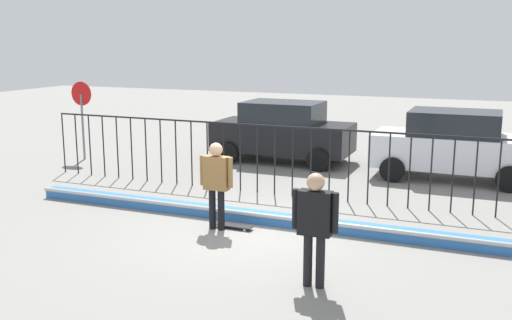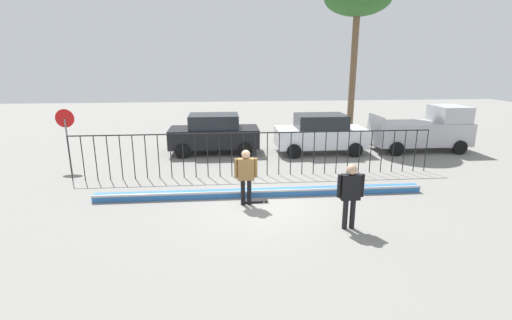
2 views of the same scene
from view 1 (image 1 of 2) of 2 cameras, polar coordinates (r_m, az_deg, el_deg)
ground_plane at (r=11.85m, az=-1.27°, el=-7.02°), size 60.00×60.00×0.00m
bowl_coping_ledge at (r=12.43m, az=0.05°, el=-5.54°), size 11.00×0.41×0.27m
perimeter_fence at (r=14.29m, az=3.59°, el=0.65°), size 14.04×0.04×1.74m
skateboarder at (r=11.77m, az=-3.88°, el=-1.75°), size 0.72×0.27×1.79m
skateboard at (r=12.05m, az=-2.16°, el=-6.41°), size 0.80×0.20×0.07m
camera_operator at (r=9.04m, az=5.75°, el=-5.78°), size 0.73×0.28×1.82m
parked_car_black at (r=18.50m, az=2.62°, el=2.83°), size 4.30×2.12×1.90m
parked_car_white at (r=16.97m, az=18.64°, el=1.44°), size 4.30×2.12×1.90m
stop_sign at (r=19.54m, az=-16.56°, el=4.73°), size 0.76×0.07×2.50m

